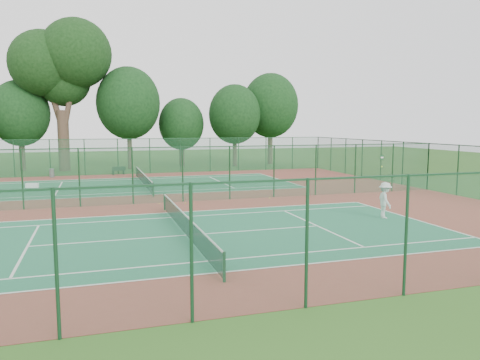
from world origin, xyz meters
name	(u,v)px	position (x,y,z in m)	size (l,w,h in m)	color
ground	(159,203)	(0.00, 0.00, 0.00)	(120.00, 120.00, 0.00)	#29541A
red_pad	(159,203)	(0.00, 0.00, 0.01)	(40.00, 36.00, 0.01)	maroon
court_near	(186,235)	(0.00, -9.00, 0.01)	(23.77, 10.97, 0.01)	#206746
court_far	(144,185)	(0.00, 9.00, 0.01)	(23.77, 10.97, 0.01)	#1E603B
fence_north	(134,156)	(0.00, 18.00, 1.76)	(40.00, 0.09, 3.50)	#1B532F
fence_south	(251,248)	(0.00, -18.00, 1.76)	(40.00, 0.09, 3.50)	#1A4F35
fence_east	(428,166)	(20.00, 0.00, 1.76)	(0.09, 36.00, 3.50)	#18492A
fence_divider	(158,175)	(0.00, 0.00, 1.76)	(40.00, 0.09, 3.50)	#17452B
tennis_net_near	(186,224)	(0.00, -9.00, 0.54)	(0.10, 12.90, 0.97)	#14381D
tennis_net_far	(144,178)	(0.00, 9.00, 0.54)	(0.10, 12.90, 0.97)	#153A1D
player_near	(385,200)	(10.60, -8.33, 0.96)	(1.22, 0.70, 1.88)	silver
trash_bin	(52,173)	(-7.52, 17.06, 0.41)	(0.44, 0.44, 0.80)	slate
bench	(119,171)	(-1.54, 17.54, 0.42)	(1.35, 0.69, 0.80)	black
kit_bag	(32,186)	(-8.38, 9.90, 0.18)	(0.91, 0.34, 0.34)	white
stray_ball_a	(159,203)	(-0.02, -0.45, 0.04)	(0.07, 0.07, 0.07)	yellow
stray_ball_b	(270,198)	(7.23, -0.43, 0.04)	(0.07, 0.07, 0.07)	#CDD932
stray_ball_c	(186,203)	(1.54, -0.85, 0.04)	(0.07, 0.07, 0.07)	gold
big_tree	(61,63)	(-6.62, 23.53, 11.12)	(10.22, 7.48, 15.70)	#3D2C21
evergreen_row	(134,168)	(0.50, 24.25, 0.00)	(39.00, 5.00, 12.00)	black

